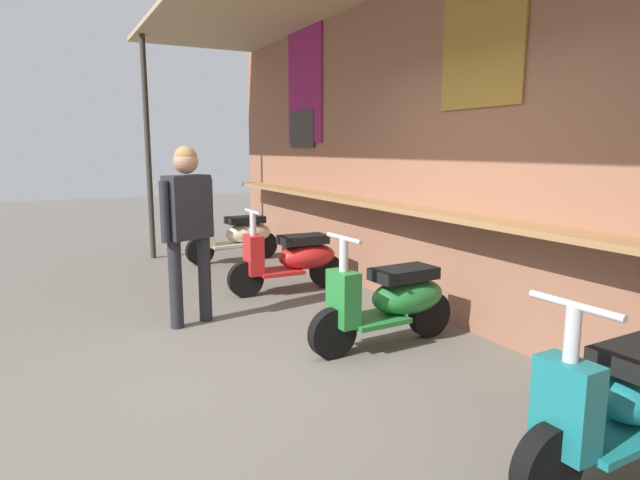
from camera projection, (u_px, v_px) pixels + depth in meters
ground_plane at (275, 370)px, 4.03m from camera, size 31.59×31.59×0.00m
market_stall_facade at (477, 117)px, 4.57m from camera, size 11.28×2.25×3.44m
scooter_cream at (238, 235)px, 7.92m from camera, size 0.47×1.40×0.97m
scooter_red at (294, 258)px, 6.21m from camera, size 0.46×1.40×0.97m
scooter_green at (392, 300)px, 4.50m from camera, size 0.47×1.40×0.97m
scooter_teal at (627, 400)px, 2.71m from camera, size 0.46×1.40×0.97m
shopper_browsing at (188, 216)px, 4.93m from camera, size 0.34×0.53×1.66m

